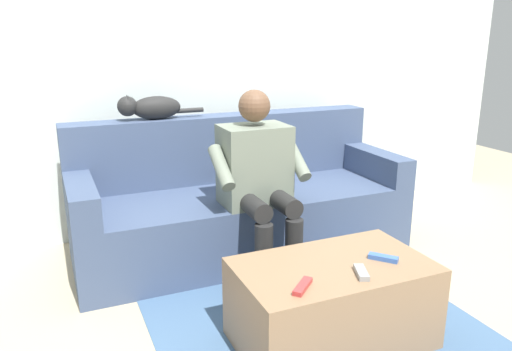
{
  "coord_description": "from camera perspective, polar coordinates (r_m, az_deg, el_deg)",
  "views": [
    {
      "loc": [
        1.11,
        2.72,
        1.37
      ],
      "look_at": [
        0.0,
        0.13,
        0.57
      ],
      "focal_mm": 34.82,
      "sensor_mm": 36.0,
      "label": 1
    }
  ],
  "objects": [
    {
      "name": "remote_blue",
      "position": [
        2.34,
        14.41,
        -9.14
      ],
      "size": [
        0.11,
        0.12,
        0.02
      ],
      "primitive_type": "cube",
      "rotation": [
        0.0,
        0.0,
        5.42
      ],
      "color": "#3860B7",
      "rests_on": "coffee_table"
    },
    {
      "name": "cat_on_backrest",
      "position": [
        3.21,
        -12.06,
        7.67
      ],
      "size": [
        0.55,
        0.14,
        0.16
      ],
      "color": "black",
      "rests_on": "couch"
    },
    {
      "name": "person_solo_seated",
      "position": [
        2.82,
        0.28,
        0.18
      ],
      "size": [
        0.54,
        0.52,
        1.08
      ],
      "color": "slate",
      "rests_on": "ground"
    },
    {
      "name": "floor_rug",
      "position": [
        2.55,
        6.87,
        -16.64
      ],
      "size": [
        1.53,
        1.58,
        0.01
      ],
      "primitive_type": "cube",
      "color": "#426084",
      "rests_on": "ground"
    },
    {
      "name": "couch",
      "position": [
        3.26,
        -2.01,
        -3.26
      ],
      "size": [
        2.1,
        0.8,
        0.85
      ],
      "color": "#3D4C6B",
      "rests_on": "ground"
    },
    {
      "name": "back_wall",
      "position": [
        3.6,
        -5.46,
        14.0
      ],
      "size": [
        5.23,
        0.06,
        2.51
      ],
      "primitive_type": "cube",
      "color": "silver",
      "rests_on": "ground"
    },
    {
      "name": "coffee_table",
      "position": [
        2.35,
        8.7,
        -14.27
      ],
      "size": [
        0.87,
        0.52,
        0.39
      ],
      "color": "#8C6B4C",
      "rests_on": "ground"
    },
    {
      "name": "remote_gray",
      "position": [
        2.18,
        12.01,
        -10.83
      ],
      "size": [
        0.09,
        0.13,
        0.02
      ],
      "primitive_type": "cube",
      "rotation": [
        0.0,
        0.0,
        4.33
      ],
      "color": "gray",
      "rests_on": "coffee_table"
    },
    {
      "name": "ground_plane",
      "position": [
        2.75,
        3.96,
        -13.99
      ],
      "size": [
        8.0,
        8.0,
        0.0
      ],
      "primitive_type": "plane",
      "color": "tan"
    },
    {
      "name": "remote_red",
      "position": [
        2.04,
        5.38,
        -12.56
      ],
      "size": [
        0.13,
        0.12,
        0.02
      ],
      "primitive_type": "cube",
      "rotation": [
        0.0,
        0.0,
        3.88
      ],
      "color": "#B73333",
      "rests_on": "coffee_table"
    }
  ]
}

